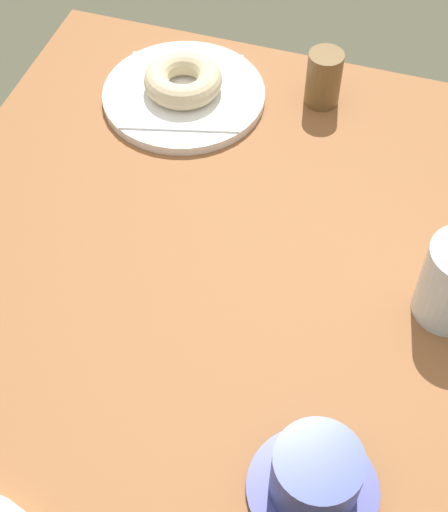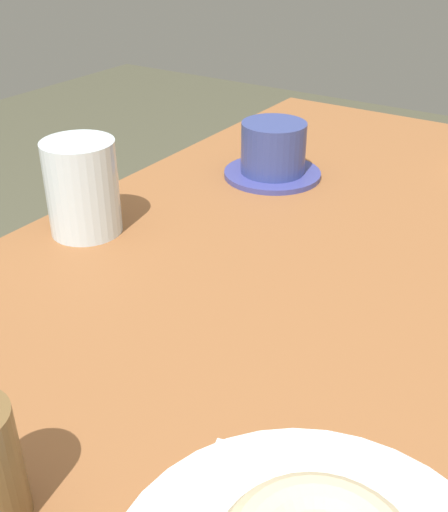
% 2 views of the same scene
% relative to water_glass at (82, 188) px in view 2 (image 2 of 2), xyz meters
% --- Properties ---
extents(table, '(0.99, 0.70, 0.72)m').
position_rel_water_glass_xyz_m(table, '(-0.10, 0.28, -0.15)').
color(table, brown).
rests_on(table, ground_plane).
extents(water_glass, '(0.08, 0.08, 0.10)m').
position_rel_water_glass_xyz_m(water_glass, '(0.00, 0.00, 0.00)').
color(water_glass, silver).
rests_on(water_glass, table).
extents(coffee_cup, '(0.13, 0.13, 0.07)m').
position_rel_water_glass_xyz_m(coffee_cup, '(-0.25, 0.09, -0.02)').
color(coffee_cup, '#3C418E').
rests_on(coffee_cup, table).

